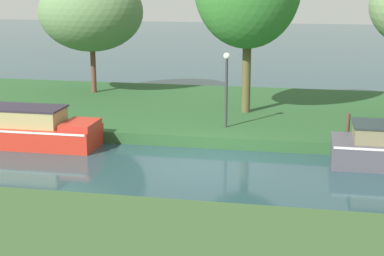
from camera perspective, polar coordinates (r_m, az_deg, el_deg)
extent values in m
plane|color=#254247|center=(18.99, 0.87, -3.57)|extent=(120.00, 120.00, 0.00)
cube|color=#285229|center=(25.63, 3.68, 1.50)|extent=(72.00, 10.00, 0.40)
cube|color=red|center=(22.27, -16.70, -0.55)|extent=(6.38, 1.68, 0.73)
cube|color=silver|center=(22.20, -16.76, 0.25)|extent=(6.26, 1.71, 0.07)
cube|color=red|center=(21.06, -10.36, 0.31)|extent=(1.05, 1.41, 0.21)
cylinder|color=brown|center=(29.06, -9.19, 5.97)|extent=(0.24, 0.24, 2.74)
ellipsoid|color=#5C7E4D|center=(28.81, -9.39, 10.61)|extent=(4.80, 4.43, 3.60)
cylinder|color=brown|center=(24.44, 5.10, 5.71)|extent=(0.34, 0.34, 3.66)
cylinder|color=#333338|center=(21.96, 3.21, 3.21)|extent=(0.10, 0.10, 2.46)
sphere|color=white|center=(21.75, 3.26, 6.71)|extent=(0.24, 0.24, 0.24)
cylinder|color=#4A3A2A|center=(21.09, 14.28, 0.16)|extent=(0.15, 0.15, 0.89)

